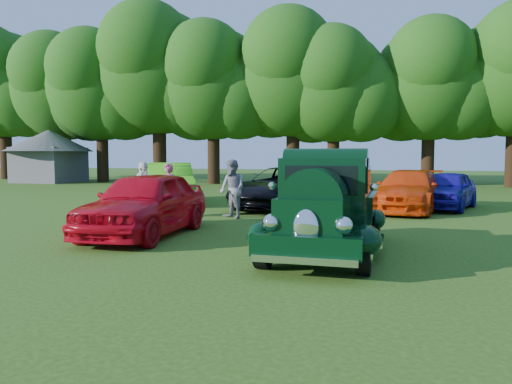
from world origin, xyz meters
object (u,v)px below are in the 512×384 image
(hero_pickup, at_px, (327,212))
(back_car_orange, at_px, (409,191))
(back_car_black, at_px, (284,188))
(back_car_blue, at_px, (446,190))
(back_car_lime, at_px, (170,183))
(spectator_pink, at_px, (169,190))
(spectator_grey, at_px, (232,189))
(red_convertible, at_px, (145,203))
(gazebo, at_px, (49,150))
(spectator_white, at_px, (143,190))

(hero_pickup, distance_m, back_car_orange, 8.74)
(back_car_black, height_order, back_car_blue, back_car_black)
(hero_pickup, relative_size, back_car_lime, 0.97)
(hero_pickup, xyz_separation_m, spectator_pink, (-5.72, 4.52, 0.03))
(back_car_blue, xyz_separation_m, spectator_grey, (-6.74, -4.87, 0.21))
(hero_pickup, xyz_separation_m, back_car_orange, (1.70, 8.57, -0.10))
(back_car_black, distance_m, back_car_blue, 6.04)
(red_convertible, height_order, back_car_blue, red_convertible)
(red_convertible, height_order, spectator_pink, spectator_pink)
(hero_pickup, xyz_separation_m, back_car_blue, (3.07, 9.72, -0.12))
(gazebo, bearing_deg, back_car_black, -32.02)
(back_car_lime, bearing_deg, spectator_grey, -73.81)
(red_convertible, xyz_separation_m, spectator_pink, (-1.08, 3.52, 0.06))
(back_car_black, bearing_deg, back_car_orange, 14.21)
(back_car_lime, xyz_separation_m, back_car_orange, (9.60, -0.47, -0.11))
(red_convertible, distance_m, back_car_lime, 8.67)
(back_car_black, bearing_deg, back_car_blue, 24.43)
(hero_pickup, height_order, spectator_pink, hero_pickup)
(back_car_orange, bearing_deg, back_car_lime, -172.03)
(back_car_blue, bearing_deg, gazebo, 172.43)
(back_car_lime, relative_size, spectator_pink, 2.94)
(red_convertible, bearing_deg, spectator_grey, 72.62)
(spectator_pink, bearing_deg, spectator_grey, 12.88)
(back_car_lime, bearing_deg, spectator_pink, -93.29)
(back_car_black, xyz_separation_m, gazebo, (-20.97, 13.11, 1.62))
(back_car_lime, distance_m, spectator_pink, 5.02)
(back_car_orange, bearing_deg, spectator_white, -141.11)
(hero_pickup, relative_size, back_car_orange, 0.98)
(spectator_pink, height_order, gazebo, gazebo)
(back_car_orange, xyz_separation_m, spectator_grey, (-5.38, -3.72, 0.20))
(spectator_white, bearing_deg, spectator_grey, -66.74)
(back_car_orange, height_order, back_car_blue, back_car_orange)
(back_car_black, bearing_deg, gazebo, 158.76)
(red_convertible, distance_m, back_car_blue, 11.64)
(spectator_white, bearing_deg, back_car_orange, -51.67)
(back_car_lime, xyz_separation_m, spectator_pink, (2.18, -4.52, 0.03))
(hero_pickup, xyz_separation_m, back_car_black, (-2.80, 8.30, -0.06))
(back_car_black, height_order, gazebo, gazebo)
(back_car_lime, relative_size, back_car_orange, 1.01)
(back_car_blue, relative_size, spectator_grey, 2.27)
(spectator_pink, relative_size, gazebo, 0.27)
(hero_pickup, height_order, back_car_blue, hero_pickup)
(back_car_lime, distance_m, gazebo, 20.18)
(back_car_lime, bearing_deg, hero_pickup, -77.90)
(back_car_black, bearing_deg, spectator_pink, -116.86)
(spectator_grey, bearing_deg, spectator_pink, -134.15)
(spectator_grey, bearing_deg, back_car_lime, 171.79)
(back_car_blue, bearing_deg, back_car_orange, -123.79)
(gazebo, bearing_deg, spectator_white, -44.82)
(red_convertible, bearing_deg, spectator_white, 116.31)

